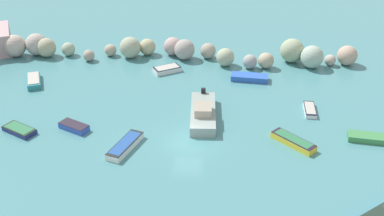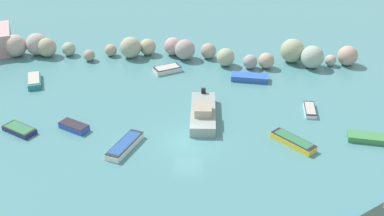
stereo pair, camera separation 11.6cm
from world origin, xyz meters
TOP-DOWN VIEW (x-y plane):
  - cove_water at (0.00, 0.00)m, footprint 160.00×160.00m
  - rock_breakwater at (-3.32, 17.60)m, footprint 41.59×5.07m
  - moored_boat_0 at (5.56, 12.79)m, footprint 4.07×1.83m
  - moored_boat_1 at (-15.16, 0.45)m, footprint 3.40×2.66m
  - moored_boat_2 at (-5.20, -1.32)m, footprint 2.62×4.57m
  - moored_boat_3 at (1.05, 4.20)m, footprint 2.67×6.98m
  - moored_boat_4 at (-10.42, 1.31)m, footprint 3.01×2.29m
  - moored_boat_5 at (-3.65, 14.20)m, footprint 3.34×2.83m
  - moored_boat_6 at (15.43, 1.69)m, footprint 3.25×1.69m
  - moored_boat_7 at (11.18, 6.33)m, footprint 1.09×2.89m
  - moored_boat_9 at (-17.47, 10.05)m, footprint 2.57×3.81m
  - moored_boat_10 at (9.03, 0.48)m, footprint 3.78×3.63m

SIDE VIEW (x-z plane):
  - cove_water at x=0.00m, z-range 0.00..0.00m
  - moored_boat_7 at x=11.18m, z-range 0.01..0.46m
  - moored_boat_1 at x=-15.16m, z-range 0.01..0.48m
  - moored_boat_6 at x=15.43m, z-range 0.00..0.53m
  - moored_boat_4 at x=-10.42m, z-range 0.00..0.56m
  - moored_boat_2 at x=-5.20m, z-range 0.01..0.59m
  - moored_boat_5 at x=-3.65m, z-range 0.01..0.59m
  - moored_boat_0 at x=5.56m, z-range 0.00..0.61m
  - moored_boat_10 at x=9.03m, z-range 0.01..0.63m
  - moored_boat_9 at x=-17.47m, z-range -0.01..0.66m
  - moored_boat_3 at x=1.05m, z-range -0.26..1.44m
  - rock_breakwater at x=-3.32m, z-range -0.22..2.56m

